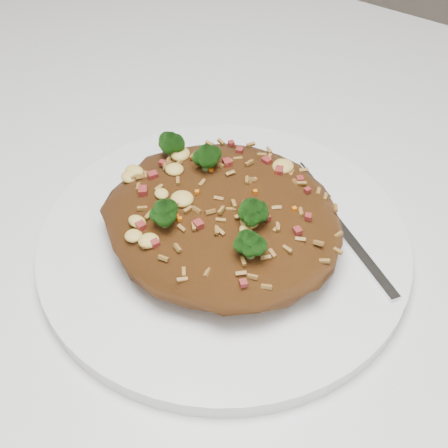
{
  "coord_description": "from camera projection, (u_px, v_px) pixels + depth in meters",
  "views": [
    {
      "loc": [
        0.27,
        -0.34,
        1.13
      ],
      "look_at": [
        0.09,
        -0.06,
        0.78
      ],
      "focal_mm": 50.0,
      "sensor_mm": 36.0,
      "label": 1
    }
  ],
  "objects": [
    {
      "name": "plate",
      "position": [
        224.0,
        243.0,
        0.5
      ],
      "size": [
        0.3,
        0.3,
        0.01
      ],
      "primitive_type": "cylinder",
      "color": "white",
      "rests_on": "dining_table"
    },
    {
      "name": "fried_rice",
      "position": [
        224.0,
        212.0,
        0.48
      ],
      "size": [
        0.19,
        0.17,
        0.06
      ],
      "color": "brown",
      "rests_on": "plate"
    },
    {
      "name": "fork",
      "position": [
        344.0,
        232.0,
        0.5
      ],
      "size": [
        0.14,
        0.1,
        0.0
      ],
      "rotation": [
        0.0,
        0.0,
        -0.59
      ],
      "color": "silver",
      "rests_on": "plate"
    },
    {
      "name": "dining_table",
      "position": [
        183.0,
        239.0,
        0.64
      ],
      "size": [
        1.2,
        0.8,
        0.75
      ],
      "color": "silver",
      "rests_on": "ground"
    }
  ]
}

